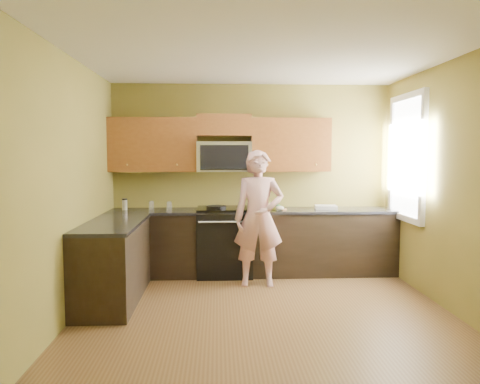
{
  "coord_description": "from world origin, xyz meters",
  "views": [
    {
      "loc": [
        -0.49,
        -4.66,
        1.7
      ],
      "look_at": [
        -0.2,
        1.3,
        1.2
      ],
      "focal_mm": 34.2,
      "sensor_mm": 36.0,
      "label": 1
    }
  ],
  "objects": [
    {
      "name": "glass_a",
      "position": [
        -1.42,
        1.76,
        0.98
      ],
      "size": [
        0.08,
        0.08,
        0.12
      ],
      "primitive_type": "cylinder",
      "rotation": [
        0.0,
        0.0,
        -0.24
      ],
      "color": "silver",
      "rests_on": "countertop_back"
    },
    {
      "name": "wall_front",
      "position": [
        0.0,
        -2.0,
        1.35
      ],
      "size": [
        4.0,
        0.0,
        4.0
      ],
      "primitive_type": "plane",
      "rotation": [
        -1.57,
        0.0,
        0.0
      ],
      "color": "olive",
      "rests_on": "ground"
    },
    {
      "name": "travel_mug",
      "position": [
        -1.79,
        1.72,
        0.92
      ],
      "size": [
        0.09,
        0.09,
        0.16
      ],
      "primitive_type": null,
      "rotation": [
        0.0,
        0.0,
        0.31
      ],
      "color": "silver",
      "rests_on": "countertop_back"
    },
    {
      "name": "napkin_b",
      "position": [
        0.36,
        1.56,
        0.95
      ],
      "size": [
        0.15,
        0.16,
        0.07
      ],
      "primitive_type": "ellipsoid",
      "rotation": [
        0.0,
        0.0,
        0.29
      ],
      "color": "silver",
      "rests_on": "countertop_back"
    },
    {
      "name": "microwave",
      "position": [
        -0.4,
        1.8,
        1.45
      ],
      "size": [
        0.76,
        0.4,
        0.42
      ],
      "primitive_type": null,
      "color": "silver",
      "rests_on": "wall_back"
    },
    {
      "name": "upper_cab_over_mw",
      "position": [
        -0.4,
        1.83,
        2.1
      ],
      "size": [
        0.76,
        0.33,
        0.3
      ],
      "primitive_type": "cube",
      "color": "brown",
      "rests_on": "wall_back"
    },
    {
      "name": "floor",
      "position": [
        0.0,
        0.0,
        0.0
      ],
      "size": [
        4.0,
        4.0,
        0.0
      ],
      "primitive_type": "plane",
      "color": "brown",
      "rests_on": "ground"
    },
    {
      "name": "butter_tub",
      "position": [
        0.33,
        1.7,
        0.92
      ],
      "size": [
        0.15,
        0.15,
        0.08
      ],
      "primitive_type": null,
      "rotation": [
        0.0,
        0.0,
        0.29
      ],
      "color": "yellow",
      "rests_on": "countertop_back"
    },
    {
      "name": "dish_towel",
      "position": [
        1.04,
        1.71,
        0.95
      ],
      "size": [
        0.32,
        0.27,
        0.05
      ],
      "primitive_type": "cube",
      "rotation": [
        0.0,
        0.0,
        -0.11
      ],
      "color": "silver",
      "rests_on": "countertop_back"
    },
    {
      "name": "wall_back",
      "position": [
        0.0,
        2.0,
        1.35
      ],
      "size": [
        4.0,
        0.0,
        4.0
      ],
      "primitive_type": "plane",
      "rotation": [
        1.57,
        0.0,
        0.0
      ],
      "color": "olive",
      "rests_on": "ground"
    },
    {
      "name": "napkin_a",
      "position": [
        0.05,
        1.63,
        0.95
      ],
      "size": [
        0.12,
        0.13,
        0.06
      ],
      "primitive_type": "ellipsoid",
      "rotation": [
        0.0,
        0.0,
        0.07
      ],
      "color": "silver",
      "rests_on": "countertop_back"
    },
    {
      "name": "wall_right",
      "position": [
        2.0,
        0.0,
        1.35
      ],
      "size": [
        0.0,
        4.0,
        4.0
      ],
      "primitive_type": "plane",
      "rotation": [
        1.57,
        0.0,
        -1.57
      ],
      "color": "olive",
      "rests_on": "ground"
    },
    {
      "name": "frying_pan",
      "position": [
        -0.51,
        1.42,
        0.95
      ],
      "size": [
        0.36,
        0.51,
        0.06
      ],
      "primitive_type": null,
      "rotation": [
        0.0,
        0.0,
        0.21
      ],
      "color": "black",
      "rests_on": "stove"
    },
    {
      "name": "cabinet_left_run",
      "position": [
        -1.7,
        0.6,
        0.44
      ],
      "size": [
        0.6,
        1.6,
        0.88
      ],
      "primitive_type": "cube",
      "color": "black",
      "rests_on": "floor"
    },
    {
      "name": "countertop_back",
      "position": [
        0.0,
        1.69,
        0.9
      ],
      "size": [
        4.0,
        0.62,
        0.04
      ],
      "primitive_type": "cube",
      "color": "black",
      "rests_on": "cabinet_back_run"
    },
    {
      "name": "woman",
      "position": [
        0.03,
        1.15,
        0.87
      ],
      "size": [
        0.66,
        0.46,
        1.75
      ],
      "primitive_type": "imported",
      "rotation": [
        0.0,
        0.0,
        -0.07
      ],
      "color": "#D2696B",
      "rests_on": "floor"
    },
    {
      "name": "stove",
      "position": [
        -0.4,
        1.68,
        0.47
      ],
      "size": [
        0.76,
        0.65,
        0.95
      ],
      "primitive_type": null,
      "color": "black",
      "rests_on": "floor"
    },
    {
      "name": "toast_slice",
      "position": [
        0.41,
        1.6,
        0.93
      ],
      "size": [
        0.12,
        0.12,
        0.01
      ],
      "primitive_type": "cube",
      "rotation": [
        0.0,
        0.0,
        -0.08
      ],
      "color": "#B27F47",
      "rests_on": "countertop_back"
    },
    {
      "name": "wall_left",
      "position": [
        -2.0,
        0.0,
        1.35
      ],
      "size": [
        0.0,
        4.0,
        4.0
      ],
      "primitive_type": "plane",
      "rotation": [
        1.57,
        0.0,
        1.57
      ],
      "color": "olive",
      "rests_on": "ground"
    },
    {
      "name": "cabinet_back_run",
      "position": [
        0.0,
        1.7,
        0.44
      ],
      "size": [
        4.0,
        0.6,
        0.88
      ],
      "primitive_type": "cube",
      "color": "black",
      "rests_on": "floor"
    },
    {
      "name": "countertop_left",
      "position": [
        -1.69,
        0.6,
        0.9
      ],
      "size": [
        0.62,
        1.6,
        0.04
      ],
      "primitive_type": "cube",
      "color": "black",
      "rests_on": "cabinet_left_run"
    },
    {
      "name": "window",
      "position": [
        1.98,
        1.2,
        1.65
      ],
      "size": [
        0.06,
        1.06,
        1.66
      ],
      "primitive_type": null,
      "color": "white",
      "rests_on": "wall_right"
    },
    {
      "name": "upper_cab_right",
      "position": [
        0.54,
        1.83,
        1.45
      ],
      "size": [
        1.12,
        0.33,
        0.75
      ],
      "primitive_type": null,
      "color": "brown",
      "rests_on": "wall_back"
    },
    {
      "name": "upper_cab_left",
      "position": [
        -1.39,
        1.83,
        1.45
      ],
      "size": [
        1.22,
        0.33,
        0.75
      ],
      "primitive_type": null,
      "color": "brown",
      "rests_on": "wall_back"
    },
    {
      "name": "glass_b",
      "position": [
        -1.17,
        1.7,
        0.98
      ],
      "size": [
        0.07,
        0.07,
        0.12
      ],
      "primitive_type": "cylinder",
      "rotation": [
        0.0,
        0.0,
        0.07
      ],
      "color": "silver",
      "rests_on": "countertop_back"
    },
    {
      "name": "ceiling",
      "position": [
        0.0,
        0.0,
        2.7
      ],
      "size": [
        4.0,
        4.0,
        0.0
      ],
      "primitive_type": "plane",
      "rotation": [
        3.14,
        0.0,
        0.0
      ],
      "color": "white",
      "rests_on": "ground"
    }
  ]
}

